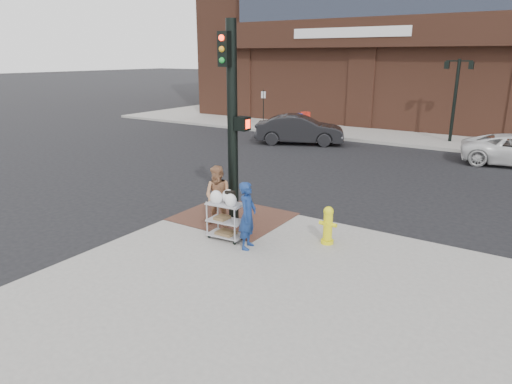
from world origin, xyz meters
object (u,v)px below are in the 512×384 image
Objects in this scene: sedan_dark at (300,130)px; fire_hydrant at (328,225)px; pedestrian_tan at (219,197)px; lamp_post at (456,91)px; traffic_signal_pole at (232,118)px; woman_blue at (248,215)px; utility_cart at (226,217)px.

fire_hydrant is (6.69, -11.31, -0.12)m from sedan_dark.
lamp_post is at bearing 66.19° from pedestrian_tan.
traffic_signal_pole is 2.70m from woman_blue.
traffic_signal_pole reaches higher than utility_cart.
traffic_signal_pole is at bearing 175.26° from sedan_dark.
pedestrian_tan is at bearing -90.42° from traffic_signal_pole.
utility_cart is at bearing -62.03° from traffic_signal_pole.
lamp_post reaches higher than utility_cart.
lamp_post reaches higher than sedan_dark.
fire_hydrant is at bearing -63.64° from woman_blue.
traffic_signal_pole reaches higher than woman_blue.
fire_hydrant is (1.40, 1.20, -0.31)m from woman_blue.
lamp_post reaches higher than pedestrian_tan.
woman_blue is (1.35, -1.35, -1.91)m from traffic_signal_pole.
sedan_dark is at bearing 109.44° from traffic_signal_pole.
fire_hydrant is (2.11, 1.05, -0.08)m from utility_cart.
fire_hydrant is at bearing 26.48° from utility_cart.
woman_blue is at bearing -93.89° from lamp_post.
utility_cart is (0.64, -1.20, -2.14)m from traffic_signal_pole.
pedestrian_tan reaches higher than sedan_dark.
sedan_dark is at bearing 8.59° from woman_blue.
pedestrian_tan reaches higher than woman_blue.
sedan_dark reaches higher than utility_cart.
lamp_post is 4.49× the size of fire_hydrant.
traffic_signal_pole is 2.53m from utility_cart.
traffic_signal_pole is 1.14× the size of sedan_dark.
traffic_signal_pole is at bearing 117.97° from utility_cart.
traffic_signal_pole is at bearing 74.67° from pedestrian_tan.
lamp_post is 0.91× the size of sedan_dark.
sedan_dark is 13.14m from fire_hydrant.
woman_blue is at bearing -44.97° from traffic_signal_pole.
sedan_dark is at bearing 110.32° from utility_cart.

